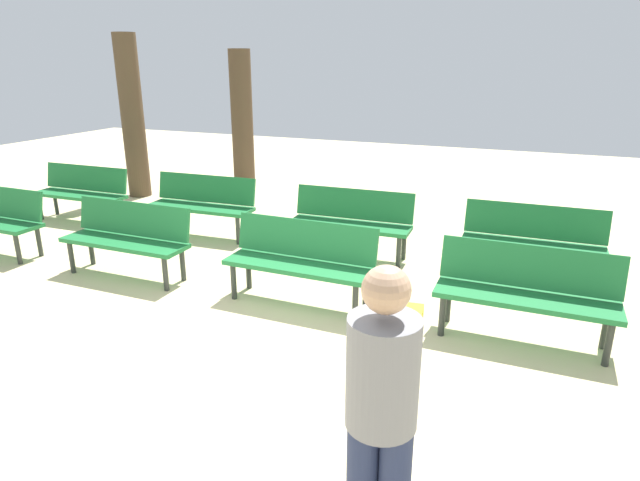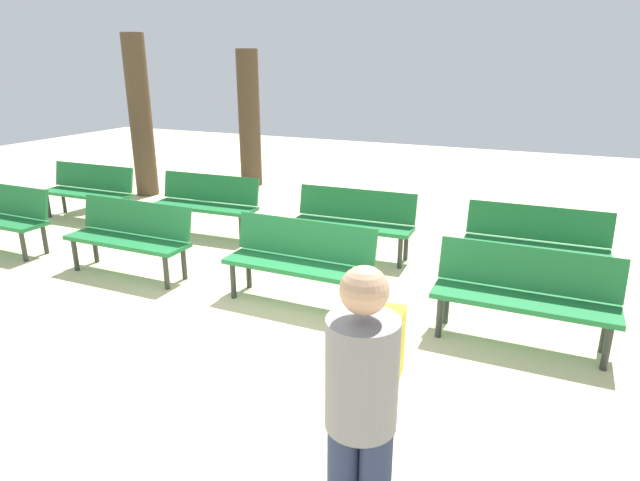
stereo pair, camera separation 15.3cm
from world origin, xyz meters
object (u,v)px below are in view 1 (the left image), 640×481
at_px(bench_r0_c1, 128,235).
at_px(bench_r1_c2, 351,219).
at_px(bench_r0_c2, 301,257).
at_px(bench_r1_c0, 82,190).
at_px(bench_r0_c3, 526,288).
at_px(visitor_with_backpack, 383,403).
at_px(bench_r1_c3, 533,238).
at_px(tree_0, 242,119).
at_px(bench_r1_c1, 202,202).
at_px(tree_1, 132,117).

relative_size(bench_r0_c1, bench_r1_c2, 0.99).
bearing_deg(bench_r0_c2, bench_r1_c0, 162.39).
xyz_separation_m(bench_r0_c3, visitor_with_backpack, (-0.57, -2.78, 0.43)).
bearing_deg(bench_r0_c3, bench_r0_c1, -178.27).
relative_size(bench_r0_c3, bench_r1_c2, 0.99).
bearing_deg(bench_r0_c2, bench_r1_c3, 36.69).
height_order(bench_r1_c0, tree_0, tree_0).
distance_m(bench_r0_c1, bench_r1_c0, 2.81).
xyz_separation_m(bench_r0_c1, bench_r0_c2, (2.23, 0.09, 0.00)).
bearing_deg(tree_0, bench_r1_c1, -70.31).
bearing_deg(visitor_with_backpack, bench_r1_c1, -53.64).
height_order(tree_0, visitor_with_backpack, tree_0).
height_order(bench_r0_c1, bench_r1_c1, same).
xyz_separation_m(bench_r1_c3, visitor_with_backpack, (-0.57, -4.37, 0.43)).
height_order(bench_r1_c3, tree_1, tree_1).
height_order(bench_r0_c1, tree_0, tree_0).
distance_m(bench_r1_c2, tree_1, 5.22).
height_order(bench_r1_c1, tree_0, tree_0).
distance_m(bench_r0_c3, bench_r1_c1, 4.82).
bearing_deg(bench_r1_c3, tree_0, 150.12).
bearing_deg(bench_r0_c1, bench_r1_c2, 37.02).
relative_size(tree_0, visitor_with_backpack, 1.63).
relative_size(bench_r1_c2, visitor_with_backpack, 0.98).
distance_m(bench_r0_c3, bench_r1_c0, 6.95).
height_order(bench_r1_c0, bench_r1_c1, same).
bearing_deg(visitor_with_backpack, bench_r1_c0, -40.54).
bearing_deg(bench_r1_c1, tree_0, 107.18).
bearing_deg(bench_r1_c0, visitor_with_backpack, -35.30).
distance_m(bench_r1_c3, visitor_with_backpack, 4.43).
distance_m(bench_r1_c0, bench_r1_c3, 6.80).
distance_m(bench_r0_c1, visitor_with_backpack, 4.73).
distance_m(bench_r1_c1, visitor_with_backpack, 5.91).
bearing_deg(bench_r0_c2, tree_1, 147.23).
height_order(bench_r0_c2, visitor_with_backpack, visitor_with_backpack).
relative_size(tree_0, tree_1, 0.91).
xyz_separation_m(bench_r0_c1, tree_1, (-2.64, 3.30, 0.97)).
xyz_separation_m(bench_r1_c3, tree_0, (-5.70, 3.14, 0.84)).
height_order(bench_r0_c2, bench_r0_c3, same).
height_order(bench_r1_c1, bench_r1_c3, same).
xyz_separation_m(bench_r1_c0, tree_0, (1.09, 3.27, 0.84)).
distance_m(bench_r0_c3, bench_r1_c2, 2.72).
bearing_deg(bench_r0_c3, bench_r1_c1, 161.19).
relative_size(bench_r1_c3, visitor_with_backpack, 0.97).
relative_size(bench_r0_c1, visitor_with_backpack, 0.97).
distance_m(tree_1, visitor_with_backpack, 8.85).
bearing_deg(bench_r1_c0, bench_r0_c3, -13.18).
bearing_deg(visitor_with_backpack, bench_r0_c1, -40.43).
bearing_deg(tree_0, visitor_with_backpack, -55.67).
bearing_deg(tree_1, bench_r0_c1, -51.40).
bearing_deg(bench_r1_c2, bench_r0_c1, -145.27).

